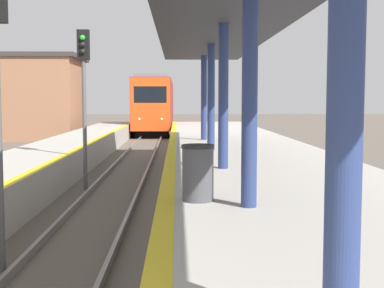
{
  "coord_description": "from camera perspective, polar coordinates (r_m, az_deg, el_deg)",
  "views": [
    {
      "loc": [
        1.85,
        -1.93,
        2.74
      ],
      "look_at": [
        2.46,
        20.12,
        0.91
      ],
      "focal_mm": 50.0,
      "sensor_mm": 36.0,
      "label": 1
    }
  ],
  "objects": [
    {
      "name": "train",
      "position": [
        48.27,
        -3.79,
        4.23
      ],
      "size": [
        2.81,
        22.89,
        4.55
      ],
      "color": "black",
      "rests_on": "ground"
    },
    {
      "name": "station_canopy",
      "position": [
        13.47,
        3.4,
        12.66
      ],
      "size": [
        3.41,
        24.16,
        3.8
      ],
      "color": "navy",
      "rests_on": "platform_right"
    },
    {
      "name": "trash_bin",
      "position": [
        9.09,
        0.63,
        -3.07
      ],
      "size": [
        0.56,
        0.56,
        0.96
      ],
      "color": "#4C4C51",
      "rests_on": "platform_right"
    },
    {
      "name": "signal_mid",
      "position": [
        16.47,
        -11.46,
        6.78
      ],
      "size": [
        0.36,
        0.31,
        4.82
      ],
      "color": "#595959",
      "rests_on": "ground"
    }
  ]
}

